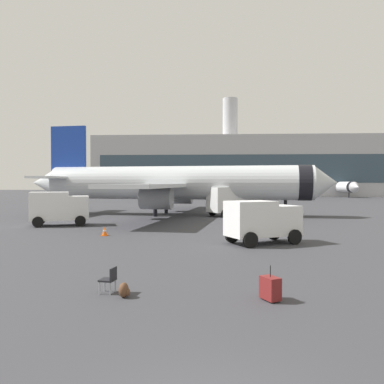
% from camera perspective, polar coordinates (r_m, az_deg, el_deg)
% --- Properties ---
extents(airplane_at_gate, '(35.76, 32.35, 10.50)m').
position_cam_1_polar(airplane_at_gate, '(45.11, -2.34, 1.29)').
color(airplane_at_gate, silver).
rests_on(airplane_at_gate, ground).
extents(airplane_taxiing, '(23.06, 25.31, 7.53)m').
position_cam_1_polar(airplane_taxiing, '(114.53, 19.32, 0.71)').
color(airplane_taxiing, white).
rests_on(airplane_taxiing, ground).
extents(service_truck, '(5.26, 3.82, 2.90)m').
position_cam_1_polar(service_truck, '(35.84, -18.69, -2.06)').
color(service_truck, white).
rests_on(service_truck, ground).
extents(fuel_truck, '(6.35, 5.26, 3.20)m').
position_cam_1_polar(fuel_truck, '(44.11, 6.07, -1.16)').
color(fuel_truck, white).
rests_on(fuel_truck, ground).
extents(cargo_van, '(4.83, 3.87, 2.60)m').
position_cam_1_polar(cargo_van, '(24.19, 10.11, -3.97)').
color(cargo_van, white).
rests_on(cargo_van, ground).
extents(safety_cone_near, '(0.44, 0.44, 0.77)m').
position_cam_1_polar(safety_cone_near, '(43.55, -20.93, -3.11)').
color(safety_cone_near, '#F2590C').
rests_on(safety_cone_near, ground).
extents(safety_cone_mid, '(0.44, 0.44, 0.80)m').
position_cam_1_polar(safety_cone_mid, '(27.80, 8.59, -5.46)').
color(safety_cone_mid, '#F2590C').
rests_on(safety_cone_mid, ground).
extents(safety_cone_far, '(0.44, 0.44, 0.63)m').
position_cam_1_polar(safety_cone_far, '(48.58, 11.42, -2.68)').
color(safety_cone_far, '#F2590C').
rests_on(safety_cone_far, ground).
extents(safety_cone_outer, '(0.44, 0.44, 0.61)m').
position_cam_1_polar(safety_cone_outer, '(28.20, -12.52, -5.58)').
color(safety_cone_outer, '#F2590C').
rests_on(safety_cone_outer, ground).
extents(rolling_suitcase, '(0.66, 0.75, 1.10)m').
position_cam_1_polar(rolling_suitcase, '(12.87, 11.27, -13.47)').
color(rolling_suitcase, maroon).
rests_on(rolling_suitcase, ground).
extents(traveller_backpack, '(0.36, 0.40, 0.48)m').
position_cam_1_polar(traveller_backpack, '(13.17, -9.77, -13.83)').
color(traveller_backpack, brown).
rests_on(traveller_backpack, ground).
extents(gate_chair, '(0.56, 0.56, 0.86)m').
position_cam_1_polar(gate_chair, '(13.68, -11.81, -12.12)').
color(gate_chair, black).
rests_on(gate_chair, ground).
extents(terminal_building, '(106.02, 24.03, 28.65)m').
position_cam_1_polar(terminal_building, '(118.89, 12.63, 3.56)').
color(terminal_building, '#B2B2B7').
rests_on(terminal_building, ground).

